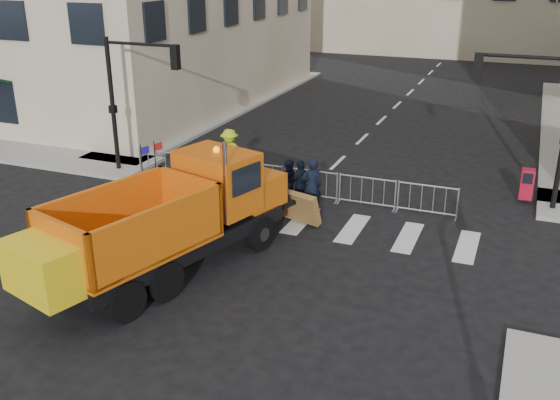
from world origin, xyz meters
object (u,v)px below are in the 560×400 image
at_px(worker, 230,153).
at_px(cop_b, 288,182).
at_px(cop_a, 312,186).
at_px(cop_c, 301,185).
at_px(newspaper_box, 527,184).
at_px(plow_truck, 166,219).

bearing_deg(worker, cop_b, -24.75).
bearing_deg(cop_a, cop_c, -61.06).
height_order(worker, newspaper_box, worker).
bearing_deg(cop_b, plow_truck, 82.44).
height_order(cop_a, cop_b, cop_a).
height_order(cop_a, worker, worker).
distance_m(worker, newspaper_box, 11.04).
bearing_deg(cop_c, cop_b, -85.13).
xyz_separation_m(plow_truck, cop_b, (1.17, 6.12, -0.80)).
xyz_separation_m(cop_a, cop_b, (-1.05, 0.52, -0.15)).
xyz_separation_m(plow_truck, cop_a, (2.23, 5.60, -0.64)).
height_order(plow_truck, cop_c, plow_truck).
bearing_deg(cop_b, newspaper_box, -153.90).
relative_size(plow_truck, cop_b, 5.87).
distance_m(plow_truck, newspaper_box, 13.06).
xyz_separation_m(plow_truck, worker, (-1.90, 7.71, -0.53)).
relative_size(cop_a, newspaper_box, 1.79).
bearing_deg(cop_c, worker, -85.66).
distance_m(plow_truck, cop_b, 6.28).
relative_size(cop_a, worker, 1.04).
bearing_deg(cop_c, newspaper_box, 147.83).
distance_m(plow_truck, cop_a, 6.06).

